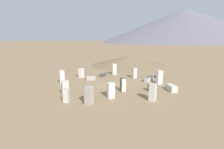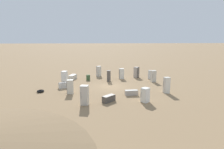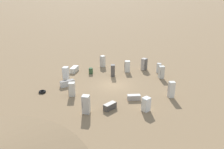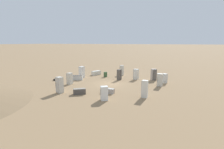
{
  "view_description": "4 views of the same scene",
  "coord_description": "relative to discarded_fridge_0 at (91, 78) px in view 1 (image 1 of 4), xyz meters",
  "views": [
    {
      "loc": [
        -20.84,
        10.93,
        6.4
      ],
      "look_at": [
        1.0,
        -0.32,
        1.31
      ],
      "focal_mm": 28.0,
      "sensor_mm": 36.0,
      "label": 1
    },
    {
      "loc": [
        22.91,
        -3.88,
        6.11
      ],
      "look_at": [
        0.37,
        0.19,
        1.74
      ],
      "focal_mm": 28.0,
      "sensor_mm": 36.0,
      "label": 2
    },
    {
      "loc": [
        25.75,
        -3.41,
        11.68
      ],
      "look_at": [
        1.08,
        -0.33,
        1.91
      ],
      "focal_mm": 35.0,
      "sensor_mm": 36.0,
      "label": 3
    },
    {
      "loc": [
        22.63,
        10.13,
        6.01
      ],
      "look_at": [
        -0.36,
        0.26,
        1.36
      ],
      "focal_mm": 28.0,
      "sensor_mm": 36.0,
      "label": 4
    }
  ],
  "objects": [
    {
      "name": "discarded_fridge_9",
      "position": [
        2.21,
        -5.38,
        0.68
      ],
      "size": [
        0.85,
        0.88,
        1.94
      ],
      "rotation": [
        0.0,
        0.0,
        4.42
      ],
      "color": "beige",
      "rests_on": "ground_plane"
    },
    {
      "name": "ground_plane",
      "position": [
        -4.29,
        -1.76,
        -0.29
      ],
      "size": [
        1000.0,
        1000.0,
        0.0
      ],
      "primitive_type": "plane",
      "color": "#937551"
    },
    {
      "name": "scrap_tire",
      "position": [
        -3.1,
        -10.58,
        -0.17
      ],
      "size": [
        0.85,
        0.85,
        0.25
      ],
      "color": "black",
      "rests_on": "ground_plane"
    },
    {
      "name": "mountain_ridge_0",
      "position": [
        174.97,
        -219.96,
        25.51
      ],
      "size": [
        258.96,
        258.96,
        51.61
      ],
      "color": "slate",
      "rests_on": "ground_plane"
    },
    {
      "name": "discarded_fridge_3",
      "position": [
        -9.94,
        -7.0,
        0.07
      ],
      "size": [
        1.94,
        1.35,
        0.73
      ],
      "rotation": [
        0.0,
        0.0,
        1.21
      ],
      "color": "beige",
      "rests_on": "ground_plane"
    },
    {
      "name": "discarded_fridge_13",
      "position": [
        -8.9,
        0.93,
        0.56
      ],
      "size": [
        0.7,
        0.83,
        1.7
      ],
      "rotation": [
        0.0,
        0.0,
        3.03
      ],
      "color": "silver",
      "rests_on": "ground_plane"
    },
    {
      "name": "discarded_fridge_14",
      "position": [
        -9.48,
        3.68,
        0.61
      ],
      "size": [
        1.01,
        1.01,
        1.8
      ],
      "rotation": [
        0.0,
        0.0,
        5.39
      ],
      "color": "#A89E93",
      "rests_on": "ground_plane"
    },
    {
      "name": "discarded_fridge_6",
      "position": [
        2.53,
        0.69,
        0.45
      ],
      "size": [
        0.95,
        0.98,
        1.49
      ],
      "rotation": [
        0.0,
        0.0,
        3.72
      ],
      "color": "white",
      "rests_on": "ground_plane"
    },
    {
      "name": "discarded_fridge_10",
      "position": [
        -11.63,
        -2.55,
        0.61
      ],
      "size": [
        0.89,
        0.9,
        1.81
      ],
      "rotation": [
        0.0,
        0.0,
        3.68
      ],
      "color": "beige",
      "rests_on": "ground_plane"
    },
    {
      "name": "discarded_fridge_2",
      "position": [
        -5.81,
        5.17,
        0.59
      ],
      "size": [
        0.71,
        0.73,
        1.77
      ],
      "rotation": [
        0.0,
        0.0,
        4.68
      ],
      "color": "beige",
      "rests_on": "ground_plane"
    },
    {
      "name": "discarded_fridge_11",
      "position": [
        -8.03,
        5.57,
        0.42
      ],
      "size": [
        0.82,
        0.81,
        1.42
      ],
      "rotation": [
        0.0,
        0.0,
        0.96
      ],
      "color": "silver",
      "rests_on": "ground_plane"
    },
    {
      "name": "rusty_barrel",
      "position": [
        -8.8,
        -4.54,
        0.14
      ],
      "size": [
        0.61,
        0.61,
        0.86
      ],
      "color": "#385633",
      "rests_on": "ground_plane"
    },
    {
      "name": "discarded_fridge_8",
      "position": [
        -4.74,
        -7.68,
        0.08
      ],
      "size": [
        1.3,
        1.92,
        0.75
      ],
      "rotation": [
        0.0,
        0.0,
        0.41
      ],
      "color": "silver",
      "rests_on": "ground_plane"
    },
    {
      "name": "discarded_fridge_5",
      "position": [
        -1.86,
        -6.96,
        0.54
      ],
      "size": [
        0.66,
        0.76,
        1.66
      ],
      "rotation": [
        0.0,
        0.0,
        3.07
      ],
      "color": "beige",
      "rests_on": "ground_plane"
    },
    {
      "name": "discarded_fridge_1",
      "position": [
        -6.61,
        -7.98,
        0.67
      ],
      "size": [
        0.95,
        0.89,
        1.93
      ],
      "rotation": [
        0.0,
        0.0,
        2.85
      ],
      "color": "white",
      "rests_on": "ground_plane"
    },
    {
      "name": "dirt_mound",
      "position": [
        10.7,
        -13.77,
        0.82
      ],
      "size": [
        18.06,
        18.06,
        2.23
      ],
      "color": "#7F6647",
      "rests_on": "ground_plane"
    },
    {
      "name": "discarded_fridge_4",
      "position": [
        -7.45,
        -1.43,
        0.55
      ],
      "size": [
        0.76,
        0.66,
        1.7
      ],
      "rotation": [
        0.0,
        0.0,
        1.39
      ],
      "color": "#4C4742",
      "rests_on": "ground_plane"
    },
    {
      "name": "discarded_fridge_12",
      "position": [
        -0.07,
        4.36,
        0.67
      ],
      "size": [
        0.56,
        0.68,
        1.93
      ],
      "rotation": [
        0.0,
        0.0,
        3.14
      ],
      "color": "silver",
      "rests_on": "ground_plane"
    },
    {
      "name": "discarded_fridge_0",
      "position": [
        0.0,
        0.0,
        0.0
      ],
      "size": [
        0.64,
        1.52,
        0.59
      ],
      "rotation": [
        0.0,
        0.0,
        3.09
      ],
      "color": "#A89E93",
      "rests_on": "ground_plane"
    },
    {
      "name": "discarded_fridge_7",
      "position": [
        1.72,
        -2.92,
        0.04
      ],
      "size": [
        1.34,
        1.5,
        0.67
      ],
      "rotation": [
        0.0,
        0.0,
        0.65
      ],
      "color": "#4C4742",
      "rests_on": "ground_plane"
    }
  ]
}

